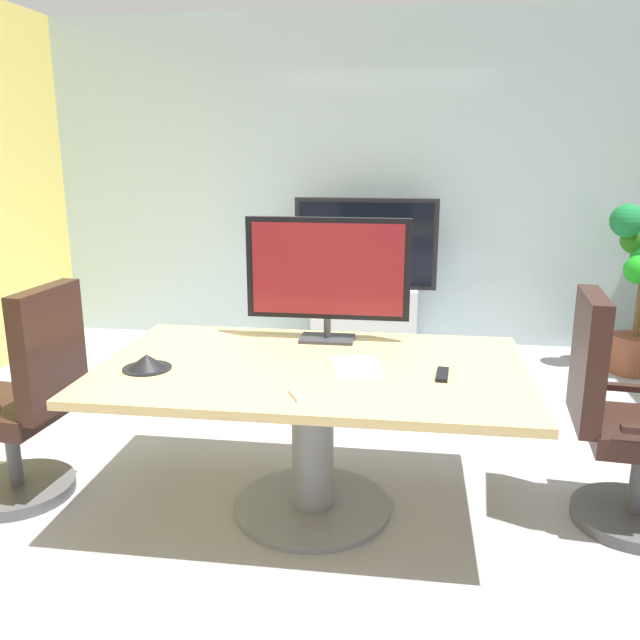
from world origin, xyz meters
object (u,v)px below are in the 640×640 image
(office_chair_left, at_px, (25,412))
(tv_monitor, at_px, (328,272))
(conference_phone, at_px, (147,363))
(conference_table, at_px, (313,402))
(office_chair_right, at_px, (621,431))
(remote_control, at_px, (442,374))
(wall_display_unit, at_px, (365,300))

(office_chair_left, relative_size, tv_monitor, 1.30)
(conference_phone, bearing_deg, conference_table, 12.40)
(conference_table, xyz_separation_m, office_chair_right, (1.42, 0.09, -0.10))
(office_chair_left, bearing_deg, remote_control, 94.63)
(conference_table, height_order, office_chair_right, office_chair_right)
(tv_monitor, relative_size, wall_display_unit, 0.64)
(wall_display_unit, bearing_deg, office_chair_right, -62.22)
(conference_phone, bearing_deg, office_chair_left, 172.97)
(wall_display_unit, relative_size, conference_phone, 5.95)
(office_chair_left, height_order, tv_monitor, tv_monitor)
(office_chair_left, distance_m, office_chair_right, 2.84)
(office_chair_right, distance_m, tv_monitor, 1.58)
(office_chair_right, height_order, remote_control, office_chair_right)
(remote_control, bearing_deg, wall_display_unit, 106.09)
(tv_monitor, bearing_deg, remote_control, -40.92)
(remote_control, bearing_deg, office_chair_left, -174.90)
(conference_table, relative_size, wall_display_unit, 1.49)
(office_chair_left, xyz_separation_m, office_chair_right, (2.83, 0.17, 0.00))
(wall_display_unit, height_order, remote_control, wall_display_unit)
(conference_table, xyz_separation_m, office_chair_left, (-1.42, -0.08, -0.10))
(conference_table, distance_m, wall_display_unit, 2.69)
(remote_control, bearing_deg, conference_table, 177.63)
(office_chair_right, bearing_deg, tv_monitor, 82.22)
(conference_phone, relative_size, remote_control, 1.29)
(conference_table, bearing_deg, office_chair_left, -176.87)
(conference_table, height_order, office_chair_left, office_chair_left)
(tv_monitor, height_order, remote_control, tv_monitor)
(office_chair_left, xyz_separation_m, remote_control, (2.01, 0.00, 0.29))
(conference_table, xyz_separation_m, conference_phone, (-0.73, -0.16, 0.22))
(conference_table, height_order, conference_phone, conference_phone)
(conference_phone, bearing_deg, wall_display_unit, 74.58)
(office_chair_right, relative_size, remote_control, 6.41)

